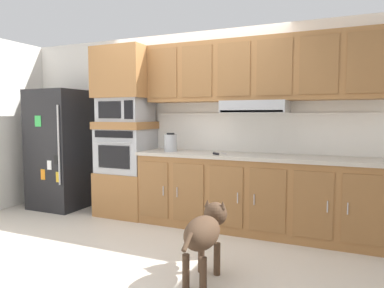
% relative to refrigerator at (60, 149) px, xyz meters
% --- Properties ---
extents(ground_plane, '(9.60, 9.60, 0.00)m').
position_rel_refrigerator_xyz_m(ground_plane, '(2.04, -0.68, -0.88)').
color(ground_plane, beige).
extents(back_kitchen_wall, '(6.20, 0.12, 2.50)m').
position_rel_refrigerator_xyz_m(back_kitchen_wall, '(2.04, 0.43, 0.37)').
color(back_kitchen_wall, silver).
rests_on(back_kitchen_wall, ground).
extents(refrigerator, '(0.76, 0.73, 1.76)m').
position_rel_refrigerator_xyz_m(refrigerator, '(0.00, 0.00, 0.00)').
color(refrigerator, black).
rests_on(refrigerator, ground).
extents(oven_base_cabinet, '(0.74, 0.62, 0.60)m').
position_rel_refrigerator_xyz_m(oven_base_cabinet, '(1.13, 0.07, -0.58)').
color(oven_base_cabinet, '#996638').
rests_on(oven_base_cabinet, ground).
extents(built_in_oven, '(0.70, 0.62, 0.60)m').
position_rel_refrigerator_xyz_m(built_in_oven, '(1.13, 0.07, 0.02)').
color(built_in_oven, '#A8AAAF').
rests_on(built_in_oven, oven_base_cabinet).
extents(appliance_mid_shelf, '(0.74, 0.62, 0.10)m').
position_rel_refrigerator_xyz_m(appliance_mid_shelf, '(1.13, 0.07, 0.37)').
color(appliance_mid_shelf, '#996638').
rests_on(appliance_mid_shelf, built_in_oven).
extents(microwave, '(0.64, 0.54, 0.32)m').
position_rel_refrigerator_xyz_m(microwave, '(1.13, 0.07, 0.58)').
color(microwave, '#A8AAAF').
rests_on(microwave, appliance_mid_shelf).
extents(appliance_upper_cabinet, '(0.74, 0.62, 0.68)m').
position_rel_refrigerator_xyz_m(appliance_upper_cabinet, '(1.13, 0.07, 1.08)').
color(appliance_upper_cabinet, '#996638').
rests_on(appliance_upper_cabinet, microwave).
extents(lower_cabinet_run, '(2.84, 0.63, 0.88)m').
position_rel_refrigerator_xyz_m(lower_cabinet_run, '(2.92, 0.07, -0.44)').
color(lower_cabinet_run, '#996638').
rests_on(lower_cabinet_run, ground).
extents(countertop_slab, '(2.88, 0.64, 0.04)m').
position_rel_refrigerator_xyz_m(countertop_slab, '(2.92, 0.07, 0.02)').
color(countertop_slab, '#BCB2A3').
rests_on(countertop_slab, lower_cabinet_run).
extents(backsplash_panel, '(2.88, 0.02, 0.50)m').
position_rel_refrigerator_xyz_m(backsplash_panel, '(2.92, 0.36, 0.29)').
color(backsplash_panel, white).
rests_on(backsplash_panel, countertop_slab).
extents(upper_cabinet_with_hood, '(2.84, 0.48, 0.88)m').
position_rel_refrigerator_xyz_m(upper_cabinet_with_hood, '(2.92, 0.19, 1.02)').
color(upper_cabinet_with_hood, '#996638').
rests_on(upper_cabinet_with_hood, backsplash_panel).
extents(screwdriver, '(0.17, 0.17, 0.03)m').
position_rel_refrigerator_xyz_m(screwdriver, '(2.53, -0.11, 0.05)').
color(screwdriver, black).
rests_on(screwdriver, countertop_slab).
extents(electric_kettle, '(0.17, 0.17, 0.24)m').
position_rel_refrigerator_xyz_m(electric_kettle, '(1.85, 0.02, 0.15)').
color(electric_kettle, '#A8AAAF').
rests_on(electric_kettle, countertop_slab).
extents(dog, '(0.27, 0.88, 0.62)m').
position_rel_refrigerator_xyz_m(dog, '(2.85, -1.32, -0.47)').
color(dog, '#473323').
rests_on(dog, ground).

